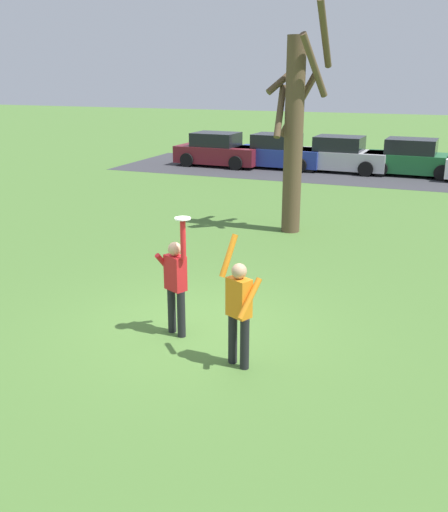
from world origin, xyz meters
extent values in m
plane|color=#4C7533|center=(0.00, 0.00, 0.00)|extent=(120.00, 120.00, 0.00)
cylinder|color=black|center=(-0.29, -0.28, 0.41)|extent=(0.14, 0.14, 0.82)
cylinder|color=black|center=(-0.05, -0.40, 0.41)|extent=(0.14, 0.14, 0.82)
cube|color=red|center=(-0.17, -0.34, 1.12)|extent=(0.42, 0.35, 0.60)
sphere|color=tan|center=(-0.17, -0.34, 1.53)|extent=(0.23, 0.23, 0.23)
cylinder|color=red|center=(-0.37, -0.24, 1.17)|extent=(0.26, 0.46, 0.59)
cylinder|color=red|center=(0.03, -0.44, 1.75)|extent=(0.09, 0.09, 0.66)
cylinder|color=black|center=(1.32, -1.05, 0.41)|extent=(0.14, 0.14, 0.82)
cylinder|color=black|center=(1.08, -0.94, 0.41)|extent=(0.14, 0.14, 0.82)
cube|color=orange|center=(1.20, -1.00, 1.12)|extent=(0.42, 0.35, 0.60)
sphere|color=tan|center=(1.20, -1.00, 1.53)|extent=(0.23, 0.23, 0.23)
cylinder|color=orange|center=(1.40, -1.10, 1.17)|extent=(0.26, 0.46, 0.59)
cylinder|color=orange|center=(1.00, -0.90, 1.72)|extent=(0.21, 0.34, 0.65)
cylinder|color=white|center=(0.03, -0.44, 2.09)|extent=(0.26, 0.26, 0.02)
cube|color=maroon|center=(-6.62, 17.58, 0.55)|extent=(4.17, 1.96, 0.80)
cube|color=black|center=(-6.77, 17.58, 1.27)|extent=(2.16, 1.72, 0.64)
cylinder|color=black|center=(-5.32, 18.44, 0.33)|extent=(0.67, 0.25, 0.66)
cylinder|color=black|center=(-5.39, 16.62, 0.33)|extent=(0.67, 0.25, 0.66)
cylinder|color=black|center=(-7.86, 18.54, 0.33)|extent=(0.67, 0.25, 0.66)
cylinder|color=black|center=(-7.93, 16.72, 0.33)|extent=(0.67, 0.25, 0.66)
cube|color=#233893|center=(-3.70, 18.00, 0.55)|extent=(4.17, 1.96, 0.80)
cube|color=black|center=(-3.85, 18.01, 1.27)|extent=(2.16, 1.72, 0.64)
cylinder|color=black|center=(-2.39, 18.86, 0.33)|extent=(0.67, 0.25, 0.66)
cylinder|color=black|center=(-2.46, 17.04, 0.33)|extent=(0.67, 0.25, 0.66)
cylinder|color=black|center=(-4.93, 18.96, 0.33)|extent=(0.67, 0.25, 0.66)
cylinder|color=black|center=(-5.00, 17.14, 0.33)|extent=(0.67, 0.25, 0.66)
cube|color=#BCBCC1|center=(-0.75, 18.04, 0.55)|extent=(4.17, 1.96, 0.80)
cube|color=black|center=(-0.90, 18.04, 1.27)|extent=(2.16, 1.72, 0.64)
cylinder|color=black|center=(0.55, 18.90, 0.33)|extent=(0.67, 0.25, 0.66)
cylinder|color=black|center=(0.48, 17.07, 0.33)|extent=(0.67, 0.25, 0.66)
cylinder|color=black|center=(-1.99, 19.00, 0.33)|extent=(0.67, 0.25, 0.66)
cylinder|color=black|center=(-2.06, 17.17, 0.33)|extent=(0.67, 0.25, 0.66)
cube|color=#1E6633|center=(2.37, 18.15, 0.55)|extent=(4.17, 1.96, 0.80)
cube|color=black|center=(2.22, 18.16, 1.27)|extent=(2.16, 1.72, 0.64)
cylinder|color=black|center=(3.68, 19.01, 0.33)|extent=(0.67, 0.25, 0.66)
cylinder|color=black|center=(3.61, 17.19, 0.33)|extent=(0.67, 0.25, 0.66)
cylinder|color=black|center=(1.14, 19.11, 0.33)|extent=(0.67, 0.25, 0.66)
cylinder|color=black|center=(1.07, 17.29, 0.33)|extent=(0.67, 0.25, 0.66)
cube|color=#38383D|center=(-0.50, 17.76, 0.00)|extent=(21.20, 6.40, 0.01)
cylinder|color=brown|center=(-0.15, 7.00, 2.63)|extent=(0.52, 0.52, 5.25)
cylinder|color=brown|center=(-0.54, 7.35, 4.18)|extent=(0.90, 0.98, 0.89)
cylinder|color=brown|center=(-0.54, 6.96, 3.32)|extent=(0.28, 0.95, 1.39)
cylinder|color=brown|center=(0.56, 7.01, 5.25)|extent=(0.20, 1.56, 1.64)
cylinder|color=brown|center=(0.37, 6.81, 4.48)|extent=(0.60, 1.24, 1.61)
cylinder|color=brown|center=(-0.17, 7.45, 3.47)|extent=(1.07, 0.21, 1.78)
camera|label=1|loc=(3.91, -8.48, 4.29)|focal=40.42mm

